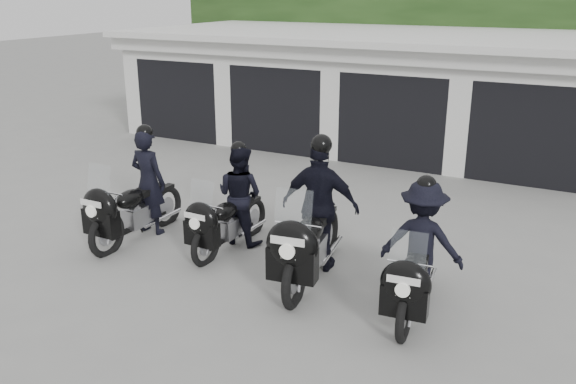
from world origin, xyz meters
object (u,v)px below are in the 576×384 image
at_px(police_bike_c, 316,217).
at_px(police_bike_d, 419,252).
at_px(police_bike_a, 137,194).
at_px(police_bike_b, 234,203).

relative_size(police_bike_c, police_bike_d, 1.17).
bearing_deg(police_bike_a, police_bike_b, 16.86).
xyz_separation_m(police_bike_b, police_bike_c, (1.64, -0.35, 0.16)).
xyz_separation_m(police_bike_a, police_bike_b, (1.63, 0.47, -0.03)).
height_order(police_bike_b, police_bike_c, police_bike_c).
bearing_deg(police_bike_d, police_bike_b, 163.71).
bearing_deg(police_bike_c, police_bike_b, 160.18).
height_order(police_bike_b, police_bike_d, police_bike_d).
bearing_deg(police_bike_d, police_bike_c, 165.22).
height_order(police_bike_a, police_bike_d, police_bike_a).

